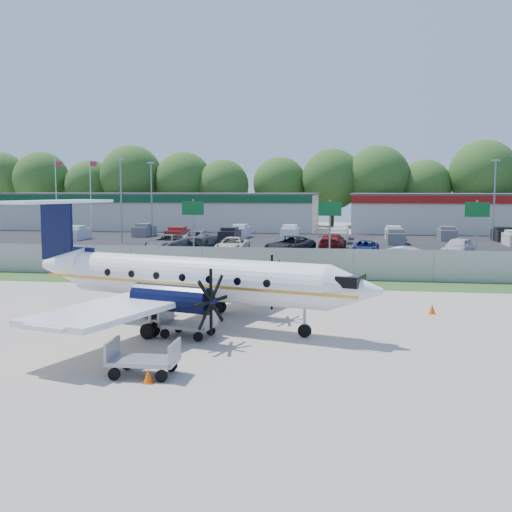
% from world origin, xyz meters
% --- Properties ---
extents(ground, '(170.00, 170.00, 0.00)m').
position_xyz_m(ground, '(0.00, 0.00, 0.00)').
color(ground, '#B0A595').
rests_on(ground, ground).
extents(grass_verge, '(170.00, 4.00, 0.02)m').
position_xyz_m(grass_verge, '(0.00, 12.00, 0.01)').
color(grass_verge, '#2D561E').
rests_on(grass_verge, ground).
extents(access_road, '(170.00, 8.00, 0.02)m').
position_xyz_m(access_road, '(0.00, 19.00, 0.01)').
color(access_road, black).
rests_on(access_road, ground).
extents(parking_lot, '(170.00, 32.00, 0.02)m').
position_xyz_m(parking_lot, '(0.00, 40.00, 0.01)').
color(parking_lot, black).
rests_on(parking_lot, ground).
extents(perimeter_fence, '(120.00, 0.06, 1.99)m').
position_xyz_m(perimeter_fence, '(0.00, 14.00, 1.00)').
color(perimeter_fence, gray).
rests_on(perimeter_fence, ground).
extents(building_west, '(46.40, 12.40, 5.24)m').
position_xyz_m(building_west, '(-24.00, 61.98, 2.63)').
color(building_west, beige).
rests_on(building_west, ground).
extents(sign_left, '(1.80, 0.26, 5.00)m').
position_xyz_m(sign_left, '(-8.00, 22.91, 3.61)').
color(sign_left, gray).
rests_on(sign_left, ground).
extents(sign_mid, '(1.80, 0.26, 5.00)m').
position_xyz_m(sign_mid, '(3.00, 22.91, 3.61)').
color(sign_mid, gray).
rests_on(sign_mid, ground).
extents(sign_right, '(1.80, 0.26, 5.00)m').
position_xyz_m(sign_right, '(14.00, 22.91, 3.61)').
color(sign_right, gray).
rests_on(sign_right, ground).
extents(flagpole_west, '(1.06, 0.12, 10.00)m').
position_xyz_m(flagpole_west, '(-35.92, 55.00, 5.64)').
color(flagpole_west, white).
rests_on(flagpole_west, ground).
extents(flagpole_east, '(1.06, 0.12, 10.00)m').
position_xyz_m(flagpole_east, '(-30.92, 55.00, 5.64)').
color(flagpole_east, white).
rests_on(flagpole_east, ground).
extents(light_pole_nw, '(0.90, 0.35, 9.09)m').
position_xyz_m(light_pole_nw, '(-20.00, 38.00, 5.23)').
color(light_pole_nw, gray).
rests_on(light_pole_nw, ground).
extents(light_pole_sw, '(0.90, 0.35, 9.09)m').
position_xyz_m(light_pole_sw, '(-20.00, 48.00, 5.23)').
color(light_pole_sw, gray).
rests_on(light_pole_sw, ground).
extents(light_pole_se, '(0.90, 0.35, 9.09)m').
position_xyz_m(light_pole_se, '(20.00, 48.00, 5.23)').
color(light_pole_se, gray).
rests_on(light_pole_se, ground).
extents(tree_line, '(112.00, 6.00, 14.00)m').
position_xyz_m(tree_line, '(0.00, 74.00, 0.00)').
color(tree_line, '#2B5318').
rests_on(tree_line, ground).
extents(aircraft, '(17.37, 16.97, 5.31)m').
position_xyz_m(aircraft, '(-1.75, -1.00, 2.05)').
color(aircraft, white).
rests_on(aircraft, ground).
extents(pushback_tug, '(2.31, 1.81, 1.16)m').
position_xyz_m(pushback_tug, '(-4.24, 0.68, 0.55)').
color(pushback_tug, white).
rests_on(pushback_tug, ground).
extents(baggage_cart_near, '(2.17, 1.36, 1.12)m').
position_xyz_m(baggage_cart_near, '(-1.14, -8.55, 0.52)').
color(baggage_cart_near, gray).
rests_on(baggage_cart_near, ground).
extents(baggage_cart_far, '(2.29, 1.64, 1.09)m').
position_xyz_m(baggage_cart_far, '(-1.19, -3.18, 0.51)').
color(baggage_cart_far, gray).
rests_on(baggage_cart_far, ground).
extents(cone_nose, '(0.32, 0.32, 0.46)m').
position_xyz_m(cone_nose, '(8.85, 3.30, 0.22)').
color(cone_nose, '#E55507').
rests_on(cone_nose, ground).
extents(cone_port_wing, '(0.32, 0.32, 0.46)m').
position_xyz_m(cone_port_wing, '(-0.74, -9.26, 0.22)').
color(cone_port_wing, '#E55507').
rests_on(cone_port_wing, ground).
extents(cone_starboard_wing, '(0.36, 0.36, 0.51)m').
position_xyz_m(cone_starboard_wing, '(-3.55, 11.09, 0.24)').
color(cone_starboard_wing, '#E55507').
rests_on(cone_starboard_wing, ground).
extents(road_car_mid, '(5.33, 3.46, 1.66)m').
position_xyz_m(road_car_mid, '(7.94, 20.07, 0.00)').
color(road_car_mid, silver).
rests_on(road_car_mid, ground).
extents(parked_car_a, '(3.48, 6.20, 1.64)m').
position_xyz_m(parked_car_a, '(-12.44, 29.74, 0.00)').
color(parked_car_a, '#595B5E').
rests_on(parked_car_a, ground).
extents(parked_car_b, '(2.61, 5.48, 1.51)m').
position_xyz_m(parked_car_b, '(-6.04, 29.08, 0.00)').
color(parked_car_b, beige).
rests_on(parked_car_b, ground).
extents(parked_car_c, '(4.63, 6.73, 1.71)m').
position_xyz_m(parked_car_c, '(-0.79, 28.51, 0.00)').
color(parked_car_c, black).
rests_on(parked_car_c, ground).
extents(parked_car_d, '(2.51, 4.94, 1.34)m').
position_xyz_m(parked_car_d, '(5.81, 29.35, 0.00)').
color(parked_car_d, navy).
rests_on(parked_car_d, ground).
extents(parked_car_e, '(3.94, 5.42, 1.72)m').
position_xyz_m(parked_car_e, '(13.60, 29.18, 0.00)').
color(parked_car_e, silver).
rests_on(parked_car_e, ground).
extents(parked_car_f, '(3.24, 6.30, 1.70)m').
position_xyz_m(parked_car_f, '(-10.75, 35.50, 0.00)').
color(parked_car_f, '#595B5E').
rests_on(parked_car_f, ground).
extents(parked_car_g, '(2.73, 5.50, 1.54)m').
position_xyz_m(parked_car_g, '(2.67, 35.07, 0.00)').
color(parked_car_g, maroon).
rests_on(parked_car_g, ground).
extents(far_parking_rows, '(56.00, 10.00, 1.60)m').
position_xyz_m(far_parking_rows, '(0.00, 45.00, 0.00)').
color(far_parking_rows, gray).
rests_on(far_parking_rows, ground).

